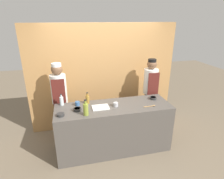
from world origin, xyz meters
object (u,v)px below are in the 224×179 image
object	(u,v)px
sauce_bowl_white	(153,98)
bottle_vinegar	(87,99)
wooden_spoon	(151,106)
sauce_bowl_yellow	(77,109)
sauce_bowl_orange	(60,115)
chef_right	(150,92)
cup_steel	(116,104)
cup_blue	(77,103)
cutting_board	(101,107)
bottle_oil	(86,109)
chef_left	(60,99)
bottle_clear	(62,101)

from	to	relation	value
sauce_bowl_white	bottle_vinegar	xyz separation A→B (m)	(-1.32, 0.10, 0.06)
wooden_spoon	sauce_bowl_yellow	bearing A→B (deg)	173.24
sauce_bowl_orange	chef_right	xyz separation A→B (m)	(1.96, 0.74, -0.05)
sauce_bowl_orange	cup_steel	xyz separation A→B (m)	(1.00, 0.14, 0.01)
sauce_bowl_white	cup_blue	distance (m)	1.51
wooden_spoon	cup_blue	bearing A→B (deg)	164.40
wooden_spoon	cup_steel	bearing A→B (deg)	165.54
sauce_bowl_orange	cutting_board	distance (m)	0.72
sauce_bowl_white	cup_blue	xyz separation A→B (m)	(-1.51, 0.07, 0.01)
bottle_oil	chef_left	distance (m)	0.93
cup_steel	chef_left	world-z (taller)	chef_left
bottle_vinegar	cup_blue	size ratio (longest dim) A/B	2.61
bottle_oil	cup_steel	xyz separation A→B (m)	(0.58, 0.21, -0.07)
cup_blue	chef_left	xyz separation A→B (m)	(-0.33, 0.39, -0.05)
bottle_clear	chef_right	size ratio (longest dim) A/B	0.14
sauce_bowl_orange	cup_steel	bearing A→B (deg)	8.12
sauce_bowl_white	cup_blue	size ratio (longest dim) A/B	1.53
sauce_bowl_yellow	cutting_board	distance (m)	0.42
cup_steel	cup_blue	size ratio (longest dim) A/B	1.01
bottle_oil	sauce_bowl_yellow	bearing A→B (deg)	123.07
sauce_bowl_white	cup_steel	distance (m)	0.83
chef_left	chef_right	distance (m)	1.98
sauce_bowl_yellow	sauce_bowl_white	world-z (taller)	sauce_bowl_white
bottle_clear	sauce_bowl_yellow	bearing A→B (deg)	-47.32
bottle_clear	cup_blue	distance (m)	0.30
cup_steel	chef_right	distance (m)	1.13
sauce_bowl_yellow	wooden_spoon	world-z (taller)	sauce_bowl_yellow
sauce_bowl_white	bottle_oil	distance (m)	1.44
cutting_board	bottle_clear	world-z (taller)	bottle_clear
sauce_bowl_yellow	chef_right	distance (m)	1.77
sauce_bowl_orange	cutting_board	bearing A→B (deg)	11.36
sauce_bowl_orange	bottle_clear	world-z (taller)	bottle_clear
sauce_bowl_orange	bottle_clear	xyz separation A→B (m)	(0.02, 0.43, 0.06)
bottle_vinegar	cup_steel	xyz separation A→B (m)	(0.50, -0.25, -0.05)
sauce_bowl_orange	bottle_oil	bearing A→B (deg)	-8.96
sauce_bowl_white	bottle_clear	bearing A→B (deg)	175.24
sauce_bowl_yellow	cutting_board	xyz separation A→B (m)	(0.42, 0.00, -0.01)
bottle_vinegar	chef_right	distance (m)	1.50
cup_blue	chef_right	distance (m)	1.70
sauce_bowl_yellow	chef_left	distance (m)	0.68
bottle_oil	cup_steel	world-z (taller)	bottle_oil
wooden_spoon	chef_right	world-z (taller)	chef_right
sauce_bowl_yellow	chef_left	bearing A→B (deg)	117.75
bottle_clear	chef_left	xyz separation A→B (m)	(-0.05, 0.31, -0.10)
sauce_bowl_orange	wooden_spoon	bearing A→B (deg)	-0.74
cup_blue	chef_right	bearing A→B (deg)	13.39
sauce_bowl_white	bottle_vinegar	distance (m)	1.32
cutting_board	cup_blue	size ratio (longest dim) A/B	3.52
sauce_bowl_yellow	bottle_vinegar	size ratio (longest dim) A/B	0.61
chef_left	chef_right	size ratio (longest dim) A/B	1.01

